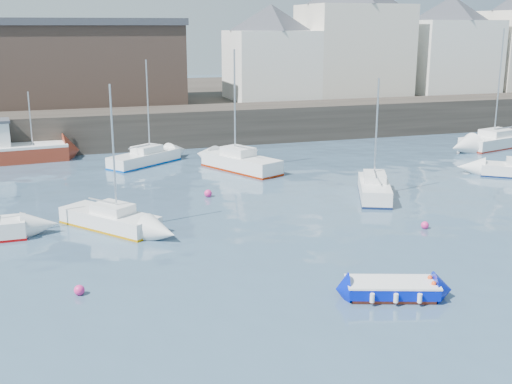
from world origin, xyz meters
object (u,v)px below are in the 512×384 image
object	(u,v)px
sailboat_h	(145,158)
buoy_near	(80,295)
fishing_boat	(8,149)
buoy_mid	(425,229)
sailboat_c	(374,189)
sailboat_b	(110,219)
sailboat_g	(499,140)
blue_dinghy	(392,288)
buoy_far	(208,197)
sailboat_f	(241,162)

from	to	relation	value
sailboat_h	buoy_near	distance (m)	23.32
fishing_boat	buoy_mid	xyz separation A→B (m)	(20.46, -23.45, -0.99)
sailboat_h	buoy_mid	distance (m)	22.43
sailboat_c	sailboat_b	bearing A→B (deg)	-175.32
sailboat_c	sailboat_g	size ratio (longest dim) A/B	0.72
fishing_boat	buoy_near	bearing A→B (deg)	-82.12
sailboat_g	sailboat_h	world-z (taller)	sailboat_g
blue_dinghy	buoy_far	xyz separation A→B (m)	(-3.06, 16.15, -0.36)
fishing_boat	buoy_far	world-z (taller)	fishing_boat
buoy_mid	sailboat_c	bearing A→B (deg)	85.88
sailboat_b	buoy_near	world-z (taller)	sailboat_b
sailboat_b	sailboat_f	xyz separation A→B (m)	(9.93, 10.57, 0.11)
blue_dinghy	sailboat_c	size ratio (longest dim) A/B	0.53
sailboat_c	sailboat_g	xyz separation A→B (m)	(17.51, 11.28, 0.02)
sailboat_c	buoy_far	bearing A→B (deg)	161.58
sailboat_h	sailboat_g	bearing A→B (deg)	-4.09
sailboat_h	buoy_mid	world-z (taller)	sailboat_h
sailboat_f	buoy_near	bearing A→B (deg)	-122.50
fishing_boat	sailboat_g	xyz separation A→B (m)	(38.42, -6.01, -0.45)
blue_dinghy	sailboat_f	distance (m)	22.39
sailboat_h	buoy_near	size ratio (longest dim) A/B	18.55
sailboat_h	buoy_far	bearing A→B (deg)	-77.77
blue_dinghy	buoy_mid	distance (m)	8.99
sailboat_b	buoy_far	bearing A→B (deg)	35.58
sailboat_g	buoy_mid	size ratio (longest dim) A/B	24.65
sailboat_g	blue_dinghy	bearing A→B (deg)	-134.26
blue_dinghy	sailboat_b	size ratio (longest dim) A/B	0.51
sailboat_f	buoy_far	bearing A→B (deg)	-121.78
sailboat_g	sailboat_b	bearing A→B (deg)	-159.12
sailboat_g	buoy_far	xyz separation A→B (m)	(-26.78, -8.19, -0.54)
blue_dinghy	sailboat_h	xyz separation A→B (m)	(-5.29, 26.41, 0.13)
sailboat_f	buoy_mid	xyz separation A→B (m)	(4.96, -15.48, -0.58)
blue_dinghy	sailboat_c	distance (m)	14.46
sailboat_b	buoy_far	xyz separation A→B (m)	(6.07, 4.34, -0.47)
sailboat_c	sailboat_g	distance (m)	20.83
blue_dinghy	sailboat_f	bearing A→B (deg)	87.96
sailboat_c	buoy_far	world-z (taller)	sailboat_c
sailboat_b	sailboat_h	world-z (taller)	sailboat_h
sailboat_c	sailboat_f	xyz separation A→B (m)	(-5.41, 9.32, 0.05)
buoy_mid	buoy_near	bearing A→B (deg)	-169.58
sailboat_b	sailboat_g	size ratio (longest dim) A/B	0.75
sailboat_g	buoy_far	bearing A→B (deg)	-162.99
sailboat_f	fishing_boat	bearing A→B (deg)	152.81
sailboat_f	buoy_far	xyz separation A→B (m)	(-3.86, -6.23, -0.58)
sailboat_f	buoy_near	distance (m)	22.02
sailboat_b	fishing_boat	bearing A→B (deg)	106.73
buoy_near	fishing_boat	bearing A→B (deg)	97.88
fishing_boat	buoy_near	world-z (taller)	fishing_boat
blue_dinghy	sailboat_c	world-z (taller)	sailboat_c
buoy_far	fishing_boat	bearing A→B (deg)	129.36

